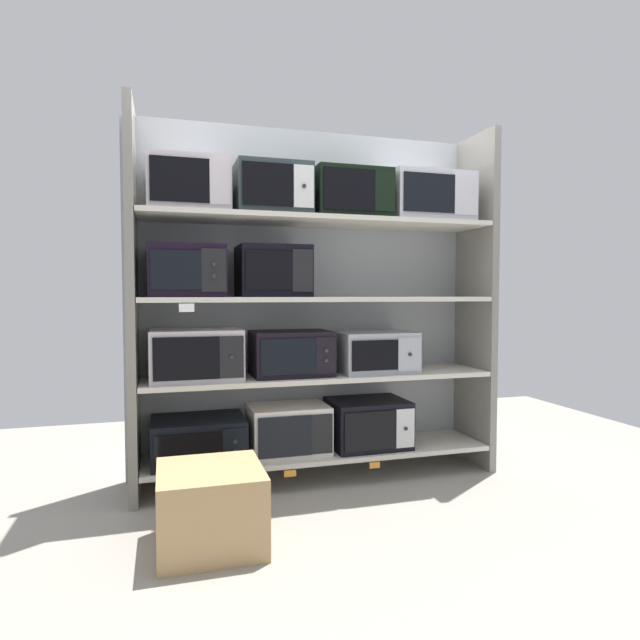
% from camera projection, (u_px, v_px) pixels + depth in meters
% --- Properties ---
extents(ground, '(6.22, 6.00, 0.02)m').
position_uv_depth(ground, '(379.00, 549.00, 2.55)').
color(ground, gray).
extents(back_panel, '(2.42, 0.04, 2.30)m').
position_uv_depth(back_panel, '(310.00, 301.00, 3.69)').
color(back_panel, '#9EA3A8').
rests_on(back_panel, ground).
extents(upright_left, '(0.05, 0.47, 2.30)m').
position_uv_depth(upright_left, '(132.00, 303.00, 3.13)').
color(upright_left, gray).
rests_on(upright_left, ground).
extents(upright_right, '(0.05, 0.47, 2.30)m').
position_uv_depth(upright_right, '(476.00, 301.00, 3.77)').
color(upright_right, gray).
rests_on(upright_right, ground).
extents(shelf_0, '(2.22, 0.47, 0.03)m').
position_uv_depth(shelf_0, '(320.00, 452.00, 3.50)').
color(shelf_0, beige).
rests_on(shelf_0, ground).
extents(microwave_0, '(0.55, 0.43, 0.26)m').
position_uv_depth(microwave_0, '(198.00, 439.00, 3.27)').
color(microwave_0, black).
rests_on(microwave_0, shelf_0).
extents(microwave_1, '(0.50, 0.35, 0.31)m').
position_uv_depth(microwave_1, '(289.00, 429.00, 3.43)').
color(microwave_1, silver).
rests_on(microwave_1, shelf_0).
extents(microwave_2, '(0.50, 0.42, 0.31)m').
position_uv_depth(microwave_2, '(368.00, 423.00, 3.58)').
color(microwave_2, black).
rests_on(microwave_2, shelf_0).
extents(price_tag_0, '(0.07, 0.00, 0.04)m').
position_uv_depth(price_tag_0, '(201.00, 483.00, 3.05)').
color(price_tag_0, white).
extents(price_tag_1, '(0.07, 0.00, 0.04)m').
position_uv_depth(price_tag_1, '(290.00, 474.00, 3.20)').
color(price_tag_1, orange).
extents(price_tag_2, '(0.07, 0.00, 0.04)m').
position_uv_depth(price_tag_2, '(375.00, 465.00, 3.35)').
color(price_tag_2, orange).
extents(shelf_1, '(2.22, 0.47, 0.03)m').
position_uv_depth(shelf_1, '(320.00, 376.00, 3.47)').
color(shelf_1, beige).
extents(microwave_3, '(0.54, 0.42, 0.30)m').
position_uv_depth(microwave_3, '(196.00, 354.00, 3.24)').
color(microwave_3, '#BCB3BB').
rests_on(microwave_3, shelf_1).
extents(microwave_4, '(0.49, 0.38, 0.28)m').
position_uv_depth(microwave_4, '(291.00, 353.00, 3.41)').
color(microwave_4, black).
rests_on(microwave_4, shelf_1).
extents(microwave_5, '(0.50, 0.41, 0.27)m').
position_uv_depth(microwave_5, '(374.00, 352.00, 3.57)').
color(microwave_5, '#9DA2AA').
rests_on(microwave_5, shelf_1).
extents(shelf_2, '(2.22, 0.47, 0.03)m').
position_uv_depth(shelf_2, '(320.00, 299.00, 3.45)').
color(shelf_2, beige).
extents(microwave_6, '(0.44, 0.43, 0.31)m').
position_uv_depth(microwave_6, '(187.00, 271.00, 3.20)').
color(microwave_6, black).
rests_on(microwave_6, shelf_2).
extents(microwave_7, '(0.43, 0.38, 0.32)m').
position_uv_depth(microwave_7, '(273.00, 272.00, 3.35)').
color(microwave_7, black).
rests_on(microwave_7, shelf_2).
extents(price_tag_3, '(0.08, 0.00, 0.05)m').
position_uv_depth(price_tag_3, '(187.00, 308.00, 2.98)').
color(price_tag_3, white).
extents(shelf_3, '(2.22, 0.47, 0.03)m').
position_uv_depth(shelf_3, '(320.00, 221.00, 3.42)').
color(shelf_3, beige).
extents(microwave_8, '(0.47, 0.36, 0.32)m').
position_uv_depth(microwave_8, '(189.00, 186.00, 3.18)').
color(microwave_8, '#BBB1B6').
rests_on(microwave_8, shelf_3).
extents(microwave_9, '(0.45, 0.43, 0.31)m').
position_uv_depth(microwave_9, '(271.00, 191.00, 3.32)').
color(microwave_9, '#283132').
rests_on(microwave_9, shelf_3).
extents(microwave_10, '(0.49, 0.43, 0.31)m').
position_uv_depth(microwave_10, '(348.00, 196.00, 3.46)').
color(microwave_10, black).
rests_on(microwave_10, shelf_3).
extents(microwave_11, '(0.56, 0.42, 0.32)m').
position_uv_depth(microwave_11, '(425.00, 199.00, 3.62)').
color(microwave_11, '#BCBAC2').
rests_on(microwave_11, shelf_3).
extents(shipping_carton, '(0.49, 0.49, 0.38)m').
position_uv_depth(shipping_carton, '(210.00, 507.00, 2.55)').
color(shipping_carton, tan).
rests_on(shipping_carton, ground).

